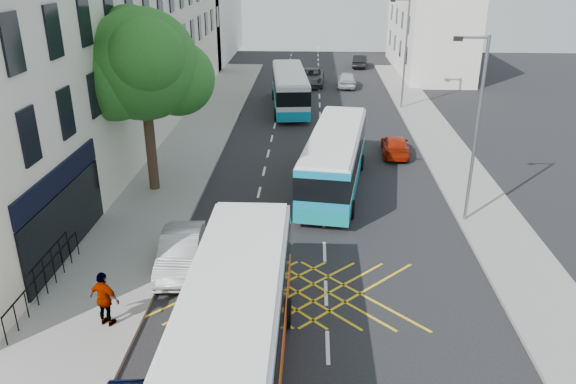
# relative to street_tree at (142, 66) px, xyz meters

# --- Properties ---
(pavement_left) EXTENTS (5.00, 70.00, 0.15)m
(pavement_left) POSITION_rel_street_tree_xyz_m (0.01, 0.03, -6.22)
(pavement_left) COLOR gray
(pavement_left) RESTS_ON ground
(pavement_right) EXTENTS (3.00, 70.00, 0.15)m
(pavement_right) POSITION_rel_street_tree_xyz_m (16.01, 0.03, -6.22)
(pavement_right) COLOR gray
(pavement_right) RESTS_ON ground
(terrace_main) EXTENTS (8.30, 45.00, 13.50)m
(terrace_main) POSITION_rel_street_tree_xyz_m (-5.49, 9.52, 0.46)
(terrace_main) COLOR beige
(terrace_main) RESTS_ON ground
(terrace_far) EXTENTS (8.00, 20.00, 10.00)m
(terrace_far) POSITION_rel_street_tree_xyz_m (-5.49, 40.03, -1.29)
(terrace_far) COLOR silver
(terrace_far) RESTS_ON ground
(building_right) EXTENTS (6.00, 18.00, 8.00)m
(building_right) POSITION_rel_street_tree_xyz_m (19.51, 33.03, -2.29)
(building_right) COLOR silver
(building_right) RESTS_ON ground
(street_tree) EXTENTS (6.30, 5.70, 8.80)m
(street_tree) POSITION_rel_street_tree_xyz_m (0.00, 0.00, 0.00)
(street_tree) COLOR #382619
(street_tree) RESTS_ON pavement_left
(lamp_near) EXTENTS (1.45, 0.15, 8.00)m
(lamp_near) POSITION_rel_street_tree_xyz_m (14.71, -2.97, -1.68)
(lamp_near) COLOR slate
(lamp_near) RESTS_ON pavement_right
(lamp_far) EXTENTS (1.45, 0.15, 8.00)m
(lamp_far) POSITION_rel_street_tree_xyz_m (14.71, 17.03, -1.68)
(lamp_far) COLOR slate
(lamp_far) RESTS_ON pavement_right
(railings) EXTENTS (0.08, 5.60, 1.14)m
(railings) POSITION_rel_street_tree_xyz_m (-1.19, -9.67, -5.57)
(railings) COLOR black
(railings) RESTS_ON pavement_left
(bus_near) EXTENTS (2.88, 11.40, 3.21)m
(bus_near) POSITION_rel_street_tree_xyz_m (5.90, -14.00, -4.60)
(bus_near) COLOR silver
(bus_near) RESTS_ON ground
(bus_mid) EXTENTS (3.90, 10.72, 2.95)m
(bus_mid) POSITION_rel_street_tree_xyz_m (9.09, 0.86, -4.74)
(bus_mid) COLOR silver
(bus_mid) RESTS_ON ground
(bus_far) EXTENTS (3.36, 10.51, 2.90)m
(bus_far) POSITION_rel_street_tree_xyz_m (6.16, 16.90, -4.76)
(bus_far) COLOR silver
(bus_far) RESTS_ON ground
(parked_car_silver) EXTENTS (1.80, 4.34, 1.39)m
(parked_car_silver) POSITION_rel_street_tree_xyz_m (3.04, -7.48, -5.59)
(parked_car_silver) COLOR #AEB2B6
(parked_car_silver) RESTS_ON ground
(red_hatchback) EXTENTS (1.82, 3.97, 1.12)m
(red_hatchback) POSITION_rel_street_tree_xyz_m (12.90, 6.21, -5.73)
(red_hatchback) COLOR #AE2107
(red_hatchback) RESTS_ON ground
(distant_car_grey) EXTENTS (2.64, 5.34, 1.46)m
(distant_car_grey) POSITION_rel_street_tree_xyz_m (7.70, 25.47, -5.56)
(distant_car_grey) COLOR #3C3F43
(distant_car_grey) RESTS_ON ground
(distant_car_silver) EXTENTS (1.82, 4.12, 1.38)m
(distant_car_silver) POSITION_rel_street_tree_xyz_m (11.01, 24.79, -5.60)
(distant_car_silver) COLOR #B3B6BB
(distant_car_silver) RESTS_ON ground
(distant_car_dark) EXTENTS (1.85, 4.10, 1.31)m
(distant_car_dark) POSITION_rel_street_tree_xyz_m (12.91, 34.66, -5.64)
(distant_car_dark) COLOR black
(distant_car_dark) RESTS_ON ground
(pedestrian_far) EXTENTS (1.19, 0.81, 1.88)m
(pedestrian_far) POSITION_rel_street_tree_xyz_m (1.51, -11.30, -5.20)
(pedestrian_far) COLOR gray
(pedestrian_far) RESTS_ON pavement_left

